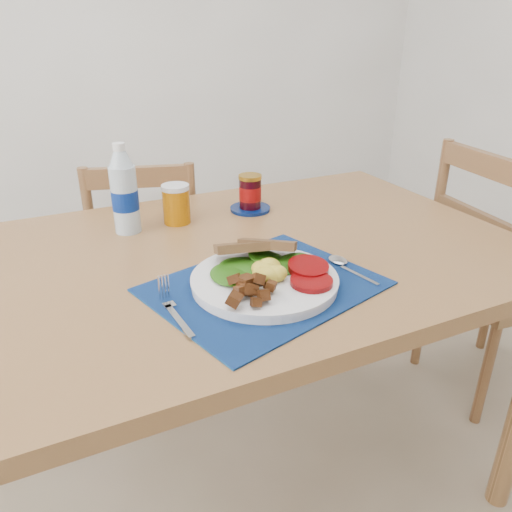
{
  "coord_description": "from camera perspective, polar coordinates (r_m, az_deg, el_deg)",
  "views": [
    {
      "loc": [
        -0.42,
        -0.8,
        1.24
      ],
      "look_at": [
        -0.01,
        0.05,
        0.8
      ],
      "focal_mm": 35.0,
      "sensor_mm": 36.0,
      "label": 1
    }
  ],
  "objects": [
    {
      "name": "chair_end",
      "position": [
        1.84,
        25.41,
        0.58
      ],
      "size": [
        0.43,
        0.45,
        1.09
      ],
      "rotation": [
        0.0,
        0.0,
        1.46
      ],
      "color": "brown",
      "rests_on": "ground"
    },
    {
      "name": "placemat",
      "position": [
        1.03,
        0.97,
        -3.49
      ],
      "size": [
        0.52,
        0.45,
        0.0
      ],
      "primitive_type": "cube",
      "rotation": [
        0.0,
        0.0,
        0.27
      ],
      "color": "#040633",
      "rests_on": "table"
    },
    {
      "name": "fork",
      "position": [
        0.95,
        -9.49,
        -6.16
      ],
      "size": [
        0.03,
        0.17,
        0.0
      ],
      "rotation": [
        0.0,
        0.0,
        0.07
      ],
      "color": "#B2B5BA",
      "rests_on": "placemat"
    },
    {
      "name": "spoon",
      "position": [
        1.12,
        10.12,
        -1.09
      ],
      "size": [
        0.04,
        0.16,
        0.0
      ],
      "rotation": [
        0.0,
        0.0,
        0.19
      ],
      "color": "#B2B5BA",
      "rests_on": "placemat"
    },
    {
      "name": "jam_on_saucer",
      "position": [
        1.44,
        -0.67,
        7.0
      ],
      "size": [
        0.12,
        0.12,
        0.1
      ],
      "color": "#04154A",
      "rests_on": "table"
    },
    {
      "name": "juice_glass",
      "position": [
        1.36,
        -9.09,
        5.77
      ],
      "size": [
        0.07,
        0.07,
        0.1
      ],
      "primitive_type": "cylinder",
      "color": "#AB5F04",
      "rests_on": "table"
    },
    {
      "name": "chair_far",
      "position": [
        1.79,
        -12.37,
        1.09
      ],
      "size": [
        0.47,
        0.46,
        1.03
      ],
      "rotation": [
        0.0,
        0.0,
        2.86
      ],
      "color": "brown",
      "rests_on": "ground"
    },
    {
      "name": "table",
      "position": [
        1.22,
        -2.53,
        -3.0
      ],
      "size": [
        1.4,
        0.9,
        0.75
      ],
      "color": "brown",
      "rests_on": "ground"
    },
    {
      "name": "water_bottle",
      "position": [
        1.31,
        -14.8,
        6.89
      ],
      "size": [
        0.07,
        0.07,
        0.23
      ],
      "color": "#ADBFCC",
      "rests_on": "table"
    },
    {
      "name": "breakfast_plate",
      "position": [
        1.01,
        0.79,
        -2.54
      ],
      "size": [
        0.3,
        0.3,
        0.07
      ],
      "rotation": [
        0.0,
        0.0,
        -0.37
      ],
      "color": "silver",
      "rests_on": "placemat"
    }
  ]
}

